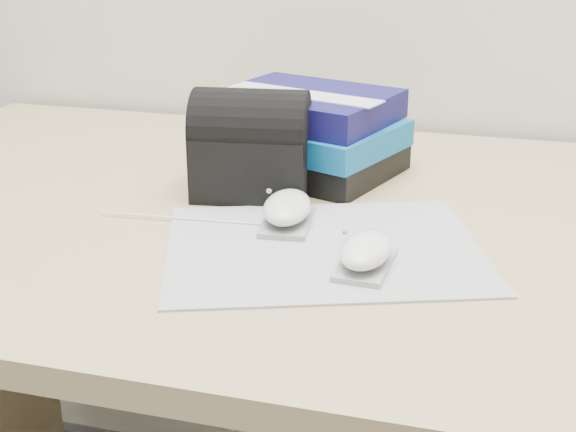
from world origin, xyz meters
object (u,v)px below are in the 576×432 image
(pouch, at_px, (251,144))
(mouse_rear, at_px, (287,210))
(desk, at_px, (406,364))
(book_stack, at_px, (308,132))
(mouse_front, at_px, (365,252))

(pouch, bearing_deg, mouse_rear, -51.99)
(desk, xyz_separation_m, pouch, (-0.21, -0.02, 0.30))
(desk, height_order, book_stack, book_stack)
(book_stack, bearing_deg, desk, -29.01)
(book_stack, xyz_separation_m, pouch, (-0.05, -0.11, 0.01))
(mouse_front, xyz_separation_m, book_stack, (-0.14, 0.30, 0.04))
(pouch, bearing_deg, book_stack, 68.04)
(mouse_front, distance_m, book_stack, 0.33)
(book_stack, distance_m, pouch, 0.12)
(mouse_rear, relative_size, pouch, 0.68)
(desk, distance_m, mouse_front, 0.33)
(book_stack, bearing_deg, mouse_front, -65.66)
(mouse_rear, height_order, pouch, pouch)
(mouse_rear, bearing_deg, pouch, 128.01)
(mouse_front, relative_size, book_stack, 0.34)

